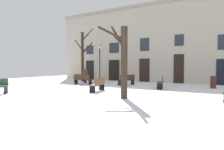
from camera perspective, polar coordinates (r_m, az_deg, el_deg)
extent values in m
plane|color=white|center=(12.77, -3.93, -4.76)|extent=(35.44, 35.44, 0.00)
cube|color=#BCB29E|center=(20.78, 10.07, 9.44)|extent=(22.15, 0.40, 8.24)
cube|color=#A09786|center=(21.37, 9.92, 19.88)|extent=(22.15, 0.30, 0.24)
cube|color=black|center=(23.89, -6.58, 1.47)|extent=(1.15, 0.08, 2.33)
cube|color=#262D38|center=(23.97, -6.61, 7.43)|extent=(1.03, 0.06, 1.05)
cube|color=black|center=(22.02, 0.61, 1.43)|extent=(1.37, 0.08, 2.36)
cube|color=#262D38|center=(22.11, 0.61, 8.06)|extent=(1.23, 0.06, 1.15)
cube|color=black|center=(20.46, 9.59, 1.42)|extent=(1.11, 0.08, 2.44)
cube|color=#262D38|center=(20.58, 9.65, 8.93)|extent=(1.00, 0.06, 1.34)
cube|color=black|center=(19.51, 19.22, 1.76)|extent=(0.94, 0.08, 2.79)
cube|color=#262D38|center=(19.67, 19.34, 9.76)|extent=(0.85, 0.06, 1.08)
cube|color=black|center=(19.17, 30.44, 0.75)|extent=(1.28, 0.08, 2.27)
cylinder|color=#382B1E|center=(9.72, 3.64, 3.66)|extent=(0.33, 0.33, 3.63)
cylinder|color=#382B1E|center=(9.32, 3.62, 9.37)|extent=(0.54, 0.97, 1.48)
cylinder|color=#382B1E|center=(10.23, 1.72, 11.28)|extent=(1.07, 0.52, 1.25)
cylinder|color=#382B1E|center=(10.28, -0.33, 12.32)|extent=(1.66, 0.21, 0.92)
cylinder|color=#382B1E|center=(10.27, 1.99, 10.18)|extent=(1.04, 0.68, 0.83)
cylinder|color=#382B1E|center=(21.24, -8.76, 5.38)|extent=(0.31, 0.31, 5.35)
cylinder|color=#382B1E|center=(21.69, -7.45, 7.92)|extent=(0.44, 1.31, 1.07)
cylinder|color=#382B1E|center=(20.92, -9.84, 8.69)|extent=(0.19, 1.21, 1.10)
cylinder|color=#382B1E|center=(22.01, -7.89, 11.03)|extent=(0.28, 1.37, 0.93)
cylinder|color=#382B1E|center=(21.42, -7.30, 7.97)|extent=(0.82, 0.96, 1.45)
cylinder|color=#382B1E|center=(21.24, -7.27, 11.82)|extent=(1.28, 0.43, 1.28)
cylinder|color=black|center=(20.57, -3.65, 2.97)|extent=(0.10, 0.10, 3.53)
cylinder|color=black|center=(20.63, -3.64, -1.66)|extent=(0.22, 0.22, 0.20)
cube|color=beige|center=(20.68, -3.67, 8.37)|extent=(0.24, 0.24, 0.36)
cone|color=black|center=(20.70, -3.67, 8.87)|extent=(0.30, 0.30, 0.14)
cylinder|color=#4C1E19|center=(16.10, 27.87, -1.99)|extent=(0.39, 0.39, 0.86)
torus|color=black|center=(16.07, 27.91, -0.42)|extent=(0.42, 0.42, 0.04)
cube|color=black|center=(13.02, -28.99, -3.98)|extent=(0.32, 0.37, 0.43)
torus|color=black|center=(12.86, -29.25, -4.67)|extent=(0.15, 0.13, 0.17)
cube|color=#3D2819|center=(17.55, -8.64, -1.32)|extent=(1.71, 0.57, 0.05)
cube|color=#3D2819|center=(17.36, -9.06, -0.51)|extent=(1.68, 0.19, 0.44)
cube|color=black|center=(17.13, -6.50, -2.14)|extent=(0.08, 0.43, 0.44)
torus|color=black|center=(17.30, -6.16, -2.56)|extent=(0.17, 0.04, 0.17)
cube|color=black|center=(18.03, -10.66, -1.93)|extent=(0.08, 0.43, 0.44)
torus|color=black|center=(18.19, -10.30, -2.34)|extent=(0.17, 0.04, 0.17)
cube|color=#3D2819|center=(16.57, 4.24, -1.51)|extent=(1.11, 1.54, 0.05)
cube|color=#3D2819|center=(16.39, 4.65, -0.65)|extent=(0.80, 1.37, 0.44)
cube|color=black|center=(17.00, 6.14, -2.17)|extent=(0.38, 0.24, 0.45)
torus|color=black|center=(17.15, 5.79, -2.60)|extent=(0.11, 0.16, 0.17)
cube|color=black|center=(16.20, 2.24, -2.39)|extent=(0.38, 0.24, 0.45)
torus|color=black|center=(16.36, 1.90, -2.85)|extent=(0.11, 0.16, 0.17)
cube|color=brown|center=(12.56, -4.39, -2.87)|extent=(0.72, 1.71, 0.05)
cube|color=brown|center=(12.46, -3.62, -1.79)|extent=(0.42, 1.65, 0.40)
cube|color=black|center=(13.29, -3.06, -3.51)|extent=(0.37, 0.13, 0.44)
torus|color=black|center=(13.36, -3.67, -4.08)|extent=(0.06, 0.17, 0.17)
cube|color=black|center=(11.88, -5.87, -4.25)|extent=(0.37, 0.13, 0.44)
torus|color=black|center=(11.96, -6.54, -4.88)|extent=(0.06, 0.17, 0.17)
cube|color=#2D4C33|center=(14.49, 14.09, -2.12)|extent=(0.76, 1.56, 0.05)
cube|color=#2D4C33|center=(14.47, 14.83, -1.21)|extent=(0.46, 1.48, 0.39)
cube|color=black|center=(15.20, 14.18, -2.77)|extent=(0.37, 0.15, 0.46)
torus|color=black|center=(15.22, 13.60, -3.33)|extent=(0.07, 0.17, 0.17)
cube|color=black|center=(13.82, 13.98, -3.30)|extent=(0.37, 0.15, 0.46)
torus|color=black|center=(13.84, 13.34, -3.91)|extent=(0.07, 0.17, 0.17)
cylinder|color=#350F0F|center=(18.77, -8.21, -1.24)|extent=(0.14, 0.14, 0.76)
cylinder|color=#350F0F|center=(18.88, -7.76, -1.22)|extent=(0.14, 0.14, 0.76)
cube|color=#4C4233|center=(18.79, -8.00, 0.83)|extent=(0.32, 0.43, 0.59)
sphere|color=tan|center=(18.79, -8.01, 2.14)|extent=(0.21, 0.21, 0.21)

